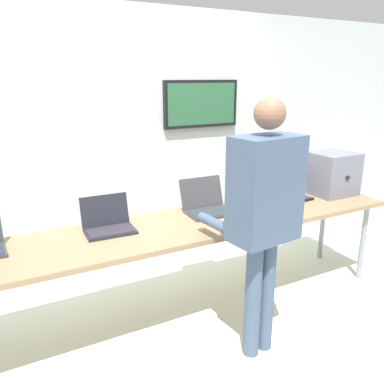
# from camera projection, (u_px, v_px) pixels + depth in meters

# --- Properties ---
(ground) EXTENTS (8.00, 8.00, 0.04)m
(ground) POSITION_uv_depth(u_px,v_px,m) (195.00, 312.00, 3.24)
(ground) COLOR silver
(back_wall) EXTENTS (8.00, 0.11, 2.48)m
(back_wall) POSITION_uv_depth(u_px,v_px,m) (142.00, 140.00, 3.85)
(back_wall) COLOR silver
(back_wall) RESTS_ON ground
(workbench) EXTENTS (3.48, 0.70, 0.78)m
(workbench) POSITION_uv_depth(u_px,v_px,m) (195.00, 227.00, 3.03)
(workbench) COLOR #967654
(workbench) RESTS_ON ground
(equipment_box) EXTENTS (0.40, 0.39, 0.39)m
(equipment_box) POSITION_uv_depth(u_px,v_px,m) (331.00, 173.00, 3.69)
(equipment_box) COLOR slate
(equipment_box) RESTS_ON workbench
(laptop_station_1) EXTENTS (0.36, 0.30, 0.24)m
(laptop_station_1) POSITION_uv_depth(u_px,v_px,m) (108.00, 223.00, 2.83)
(laptop_station_1) COLOR #22232C
(laptop_station_1) RESTS_ON workbench
(laptop_station_2) EXTENTS (0.39, 0.36, 0.26)m
(laptop_station_2) POSITION_uv_depth(u_px,v_px,m) (207.00, 205.00, 3.22)
(laptop_station_2) COLOR #3A3B3E
(laptop_station_2) RESTS_ON workbench
(laptop_station_3) EXTENTS (0.35, 0.40, 0.25)m
(laptop_station_3) POSITION_uv_depth(u_px,v_px,m) (286.00, 191.00, 3.61)
(laptop_station_3) COLOR black
(laptop_station_3) RESTS_ON workbench
(person) EXTENTS (0.48, 0.62, 1.74)m
(person) POSITION_uv_depth(u_px,v_px,m) (264.00, 207.00, 2.48)
(person) COLOR #445774
(person) RESTS_ON ground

